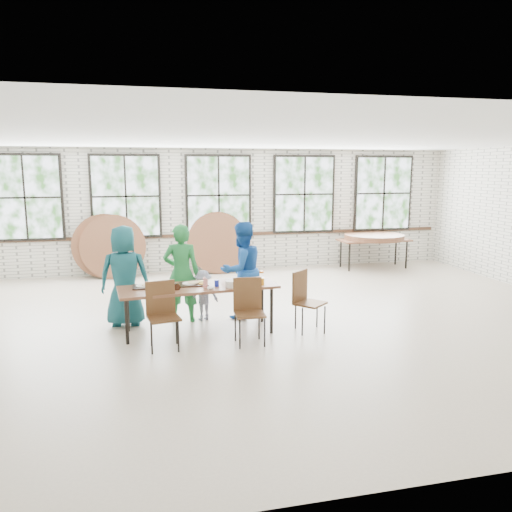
# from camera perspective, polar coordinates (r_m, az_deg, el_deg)

# --- Properties ---
(room) EXTENTS (12.00, 12.00, 12.00)m
(room) POSITION_cam_1_polar(r_m,az_deg,el_deg) (12.33, -4.30, 6.72)
(room) COLOR beige
(room) RESTS_ON ground
(dining_table) EXTENTS (2.46, 1.02, 0.74)m
(dining_table) POSITION_cam_1_polar(r_m,az_deg,el_deg) (7.72, -6.57, -3.78)
(dining_table) COLOR brown
(dining_table) RESTS_ON ground
(chair_near_left) EXTENTS (0.48, 0.47, 0.95)m
(chair_near_left) POSITION_cam_1_polar(r_m,az_deg,el_deg) (7.20, -10.67, -5.97)
(chair_near_left) COLOR #53341B
(chair_near_left) RESTS_ON ground
(chair_near_right) EXTENTS (0.44, 0.42, 0.95)m
(chair_near_right) POSITION_cam_1_polar(r_m,az_deg,el_deg) (7.28, -0.86, -5.62)
(chair_near_right) COLOR #53341B
(chair_near_right) RESTS_ON ground
(chair_spare) EXTENTS (0.58, 0.58, 0.95)m
(chair_spare) POSITION_cam_1_polar(r_m,az_deg,el_deg) (7.84, 5.60, -4.54)
(chair_spare) COLOR #53341B
(chair_spare) RESTS_ON ground
(adult_teal) EXTENTS (0.85, 0.61, 1.63)m
(adult_teal) POSITION_cam_1_polar(r_m,az_deg,el_deg) (8.29, -14.79, -2.20)
(adult_teal) COLOR #194F62
(adult_teal) RESTS_ON ground
(adult_green) EXTENTS (0.65, 0.48, 1.63)m
(adult_green) POSITION_cam_1_polar(r_m,az_deg,el_deg) (8.30, -8.52, -1.96)
(adult_green) COLOR #207837
(adult_green) RESTS_ON ground
(toddler) EXTENTS (0.61, 0.44, 0.84)m
(toddler) POSITION_cam_1_polar(r_m,az_deg,el_deg) (8.43, -6.08, -4.48)
(toddler) COLOR #13173B
(toddler) RESTS_ON ground
(adult_blue) EXTENTS (0.98, 0.89, 1.64)m
(adult_blue) POSITION_cam_1_polar(r_m,az_deg,el_deg) (8.44, -1.64, -1.62)
(adult_blue) COLOR #174DA2
(adult_blue) RESTS_ON ground
(storage_table) EXTENTS (1.81, 0.78, 0.74)m
(storage_table) POSITION_cam_1_polar(r_m,az_deg,el_deg) (13.08, 13.32, 1.63)
(storage_table) COLOR brown
(storage_table) RESTS_ON ground
(tabletop_clutter) EXTENTS (1.99, 0.59, 0.11)m
(tabletop_clutter) POSITION_cam_1_polar(r_m,az_deg,el_deg) (7.69, -5.93, -3.25)
(tabletop_clutter) COLOR black
(tabletop_clutter) RESTS_ON dining_table
(round_tops_stacked) EXTENTS (1.50, 1.50, 0.13)m
(round_tops_stacked) POSITION_cam_1_polar(r_m,az_deg,el_deg) (13.06, 13.34, 2.15)
(round_tops_stacked) COLOR brown
(round_tops_stacked) RESTS_ON storage_table
(round_tops_leaning) EXTENTS (4.16, 0.45, 1.49)m
(round_tops_leaning) POSITION_cam_1_polar(r_m,az_deg,el_deg) (12.06, -10.37, 1.29)
(round_tops_leaning) COLOR brown
(round_tops_leaning) RESTS_ON ground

